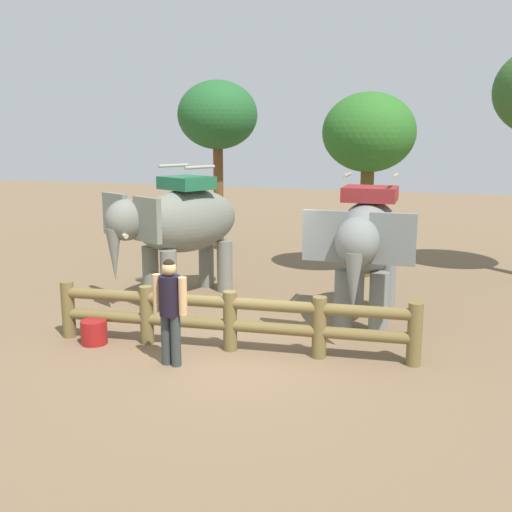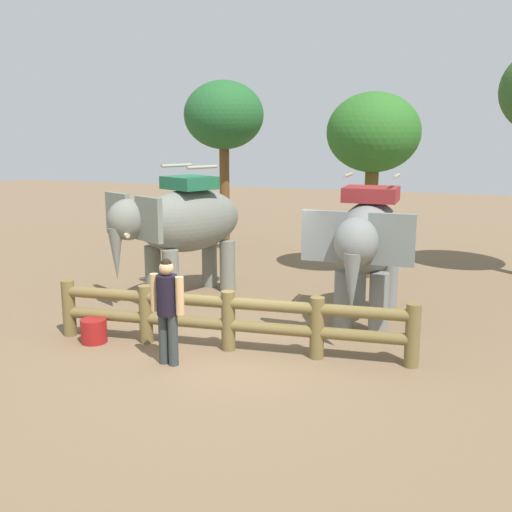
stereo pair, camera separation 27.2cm
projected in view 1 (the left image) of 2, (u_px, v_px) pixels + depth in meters
The scene contains 8 objects.
ground_plane at pixel (226, 354), 10.39m from camera, with size 60.00×60.00×0.00m, color brown.
log_fence at pixel (230, 317), 10.45m from camera, with size 6.38×0.85×1.05m.
elephant_near_left at pixel (180, 224), 13.63m from camera, with size 2.73×3.53×3.00m.
elephant_center at pixel (367, 241), 11.71m from camera, with size 1.95×3.41×2.94m.
tourist_woman_in_black at pixel (170, 304), 9.70m from camera, with size 0.62×0.38×1.76m.
tree_far_left at pixel (218, 117), 18.92m from camera, with size 2.49×2.49×5.29m.
tree_far_right at pixel (369, 135), 15.27m from camera, with size 2.34×2.34×4.70m.
feed_bucket at pixel (94, 332), 10.84m from camera, with size 0.47×0.47×0.43m.
Camera 1 is at (3.65, -9.16, 3.72)m, focal length 42.68 mm.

